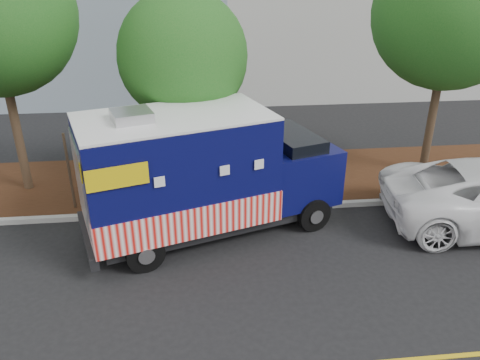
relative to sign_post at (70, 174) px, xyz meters
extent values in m
plane|color=black|center=(3.27, -1.89, -1.20)|extent=(120.00, 120.00, 0.00)
cube|color=#9E9E99|center=(3.27, -0.49, -1.12)|extent=(120.00, 0.18, 0.15)
cube|color=#321C0E|center=(3.27, 1.61, -1.12)|extent=(120.00, 4.00, 0.15)
cylinder|color=#38281C|center=(-1.72, 1.49, 0.90)|extent=(0.26, 0.26, 4.19)
cylinder|color=#38281C|center=(3.28, 0.97, 0.44)|extent=(0.26, 0.26, 3.28)
sphere|color=#195B1A|center=(3.28, 0.97, 2.98)|extent=(3.61, 3.61, 3.61)
cylinder|color=#38281C|center=(11.12, 1.43, 0.85)|extent=(0.26, 0.26, 4.09)
sphere|color=#195B1A|center=(11.12, 1.43, 4.04)|extent=(4.57, 4.57, 4.57)
cube|color=#473828|center=(0.00, 0.00, 0.00)|extent=(0.06, 0.06, 2.40)
cube|color=black|center=(3.96, -1.33, -0.75)|extent=(6.39, 3.79, 0.30)
cube|color=#090B43|center=(3.03, -1.62, 0.75)|extent=(5.08, 3.75, 2.59)
cube|color=red|center=(3.03, -1.62, -0.17)|extent=(5.14, 3.82, 0.81)
cube|color=white|center=(3.03, -1.62, 2.06)|extent=(5.08, 3.75, 0.06)
cube|color=#B7B7BA|center=(2.11, -1.92, 2.20)|extent=(1.09, 1.09, 0.24)
cube|color=#090B43|center=(6.12, -0.64, 0.15)|extent=(2.56, 2.81, 1.51)
cube|color=black|center=(6.07, -0.65, 0.88)|extent=(1.67, 2.34, 0.70)
cube|color=black|center=(7.07, -0.34, -0.36)|extent=(0.74, 2.09, 0.32)
cube|color=black|center=(0.82, -2.33, -0.71)|extent=(0.92, 2.38, 0.30)
cube|color=#B7B7BA|center=(0.85, -2.32, 0.80)|extent=(0.63, 1.87, 2.05)
cube|color=#B7B7BA|center=(2.95, -0.30, 0.80)|extent=(1.87, 0.63, 1.19)
cube|color=#DFBF0B|center=(1.88, -3.34, 1.34)|extent=(1.24, 0.41, 0.49)
cube|color=#DFBF0B|center=(1.10, -0.89, 1.34)|extent=(1.24, 0.41, 0.49)
cylinder|color=black|center=(6.56, -1.66, -0.75)|extent=(0.96, 0.56, 0.91)
cylinder|color=black|center=(5.89, 0.45, -0.75)|extent=(0.96, 0.56, 0.91)
cylinder|color=black|center=(2.23, -3.03, -0.75)|extent=(0.96, 0.56, 0.91)
cylinder|color=black|center=(1.57, -0.93, -0.75)|extent=(0.96, 0.56, 0.91)
camera|label=1|loc=(3.47, -12.28, 5.37)|focal=35.00mm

